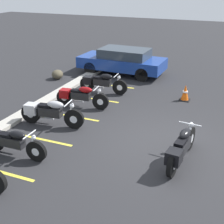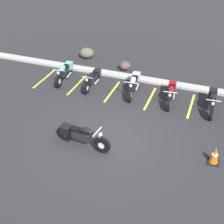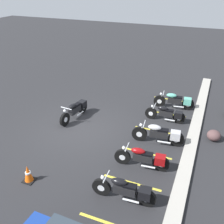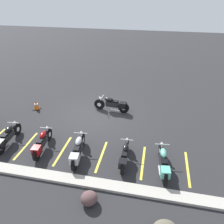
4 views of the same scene
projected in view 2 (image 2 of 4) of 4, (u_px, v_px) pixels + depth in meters
ground at (109, 139)px, 11.86m from camera, size 60.00×60.00×0.00m
motorcycle_black_featured at (80, 135)px, 11.32m from camera, size 2.20×0.64×0.87m
parked_bike_0 at (65, 71)px, 15.70m from camera, size 0.65×2.15×0.85m
parked_bike_1 at (93, 78)px, 15.14m from camera, size 0.56×1.99×0.78m
parked_bike_2 at (134, 83)px, 14.62m from camera, size 0.67×2.23×0.88m
parked_bike_3 at (171, 92)px, 13.97m from camera, size 0.60×2.09×0.82m
parked_bike_4 at (212, 100)px, 13.39m from camera, size 0.59×2.12×0.83m
concrete_curb at (145, 79)px, 15.79m from camera, size 18.00×0.50×0.12m
landscape_rock_0 at (125, 66)px, 16.74m from camera, size 0.83×0.82×0.47m
landscape_rock_2 at (87, 53)px, 18.02m from camera, size 0.99×0.93×0.60m
traffic_cone at (215, 156)px, 10.62m from camera, size 0.40×0.40×0.65m
stall_line_0 at (44, 79)px, 15.97m from camera, size 0.10×2.10×0.00m
stall_line_1 at (77, 85)px, 15.43m from camera, size 0.10×2.10×0.00m
stall_line_2 at (112, 91)px, 14.89m from camera, size 0.10×2.10×0.00m
stall_line_3 at (150, 98)px, 14.35m from camera, size 0.10×2.10×0.00m
stall_line_4 at (191, 106)px, 13.81m from camera, size 0.10×2.10×0.00m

